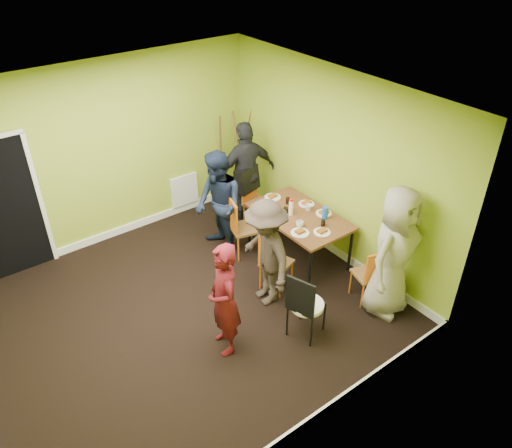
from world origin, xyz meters
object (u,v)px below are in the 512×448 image
(chair_front_end, at_px, (372,273))
(orange_bottle, at_px, (291,208))
(person_left_near, at_px, (266,253))
(chair_back_end, at_px, (250,186))
(person_back_end, at_px, (246,173))
(thermos, at_px, (291,208))
(person_front_end, at_px, (393,252))
(person_standing, at_px, (224,300))
(person_left_far, at_px, (219,205))
(easel, at_px, (234,157))
(chair_left_near, at_px, (274,261))
(blue_bottle, at_px, (325,213))
(chair_bentwood, at_px, (304,303))
(chair_left_far, at_px, (240,224))
(dining_table, at_px, (299,218))

(chair_front_end, relative_size, orange_bottle, 11.79)
(orange_bottle, bearing_deg, person_left_near, -146.50)
(chair_back_end, height_order, person_back_end, person_back_end)
(thermos, bearing_deg, person_left_near, -148.47)
(person_left_near, height_order, person_front_end, person_front_end)
(thermos, height_order, person_front_end, person_front_end)
(orange_bottle, height_order, person_back_end, person_back_end)
(chair_back_end, relative_size, person_standing, 0.69)
(person_standing, height_order, person_left_far, person_left_far)
(chair_front_end, xyz_separation_m, easel, (0.12, 3.30, 0.36))
(chair_left_near, bearing_deg, blue_bottle, 76.06)
(chair_bentwood, bearing_deg, person_front_end, 59.17)
(chair_left_far, bearing_deg, person_standing, -25.67)
(person_left_far, bearing_deg, chair_left_far, 47.92)
(orange_bottle, xyz_separation_m, person_standing, (-1.86, -1.02, -0.05))
(person_left_far, distance_m, person_left_near, 1.29)
(chair_bentwood, distance_m, person_standing, 0.98)
(orange_bottle, bearing_deg, person_left_far, 141.77)
(blue_bottle, xyz_separation_m, orange_bottle, (-0.25, 0.46, -0.06))
(person_back_end, bearing_deg, chair_front_end, 98.22)
(chair_left_far, height_order, orange_bottle, chair_left_far)
(person_back_end, bearing_deg, easel, -101.47)
(dining_table, xyz_separation_m, chair_front_end, (0.12, -1.32, -0.21))
(chair_left_near, bearing_deg, orange_bottle, 107.26)
(blue_bottle, relative_size, orange_bottle, 2.57)
(chair_bentwood, distance_m, person_left_near, 0.85)
(dining_table, distance_m, person_left_far, 1.19)
(dining_table, height_order, chair_front_end, chair_front_end)
(dining_table, bearing_deg, chair_bentwood, -128.57)
(dining_table, xyz_separation_m, orange_bottle, (-0.02, 0.18, 0.09))
(thermos, relative_size, person_standing, 0.15)
(chair_back_end, relative_size, blue_bottle, 5.43)
(chair_back_end, bearing_deg, person_left_far, 6.99)
(chair_left_near, xyz_separation_m, person_front_end, (0.97, -1.15, 0.39))
(blue_bottle, bearing_deg, thermos, 130.57)
(person_standing, height_order, person_left_near, person_left_near)
(thermos, relative_size, person_back_end, 0.13)
(chair_front_end, distance_m, chair_bentwood, 1.13)
(chair_back_end, relative_size, person_front_end, 0.57)
(dining_table, relative_size, chair_front_end, 1.74)
(chair_left_far, distance_m, chair_bentwood, 1.90)
(chair_left_far, distance_m, chair_back_end, 0.88)
(person_standing, distance_m, person_back_end, 2.90)
(thermos, bearing_deg, person_front_end, -79.71)
(chair_left_far, bearing_deg, chair_front_end, 36.73)
(dining_table, distance_m, orange_bottle, 0.20)
(chair_bentwood, bearing_deg, person_left_far, 156.40)
(person_standing, bearing_deg, chair_left_far, 153.84)
(chair_back_end, bearing_deg, dining_table, 75.11)
(thermos, xyz_separation_m, person_standing, (-1.79, -0.93, -0.12))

